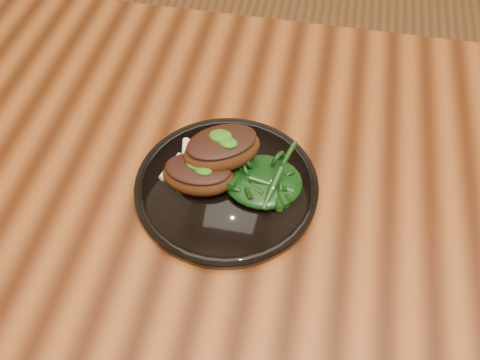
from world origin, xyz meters
name	(u,v)px	position (x,y,z in m)	size (l,w,h in m)	color
desk	(415,250)	(0.00, 0.00, 0.67)	(1.60, 0.80, 0.75)	#351406
plate	(227,186)	(-0.28, -0.01, 0.76)	(0.25, 0.25, 0.02)	black
lamb_chop_front	(198,174)	(-0.31, -0.01, 0.79)	(0.10, 0.07, 0.04)	#421F0C
lamb_chop_back	(221,148)	(-0.29, 0.02, 0.81)	(0.13, 0.11, 0.05)	#421F0C
herb_smear	(213,150)	(-0.31, 0.05, 0.77)	(0.08, 0.05, 0.01)	#164907
greens_heap	(263,178)	(-0.23, 0.00, 0.78)	(0.11, 0.10, 0.04)	black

